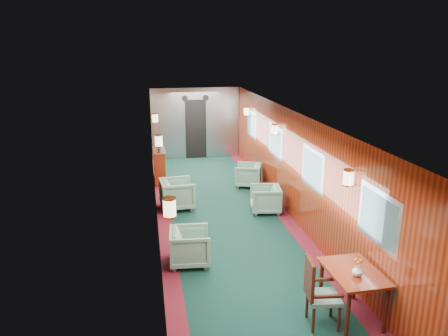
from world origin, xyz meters
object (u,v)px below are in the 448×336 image
armchair_left_far (177,194)px  armchair_left_near (190,247)px  armchair_right_far (248,175)px  armchair_right_near (265,199)px  dining_table (353,278)px  side_chair (317,290)px  credenza (159,165)px

armchair_left_far → armchair_left_near: bearing=175.4°
armchair_right_far → armchair_right_near: bearing=17.4°
dining_table → armchair_right_far: bearing=89.2°
side_chair → dining_table: bearing=14.7°
armchair_left_far → armchair_right_far: size_ratio=1.13×
dining_table → credenza: bearing=107.8°
armchair_left_near → armchair_left_far: 2.78m
credenza → armchair_right_far: (2.38, -0.87, -0.16)m
armchair_right_near → armchair_right_far: bearing=-172.5°
armchair_left_far → credenza: bearing=3.9°
armchair_left_near → dining_table: bearing=-129.6°
credenza → armchair_right_near: bearing=-50.3°
dining_table → armchair_right_near: size_ratio=1.47×
side_chair → armchair_right_far: bearing=92.0°
armchair_left_far → armchair_right_near: size_ratio=1.14×
side_chair → armchair_right_near: size_ratio=1.47×
credenza → armchair_left_near: size_ratio=1.67×
credenza → armchair_left_near: bearing=-85.9°
dining_table → credenza: 7.42m
dining_table → armchair_left_far: 5.23m
armchair_right_far → armchair_left_near: bearing=-7.5°
armchair_left_far → dining_table: bearing=-161.1°
side_chair → armchair_left_far: size_ratio=1.29×
credenza → armchair_right_far: size_ratio=1.74×
armchair_right_far → dining_table: bearing=19.2°
side_chair → armchair_left_far: side_chair is taller
armchair_left_near → side_chair: bearing=-139.5°
dining_table → armchair_right_far: 6.14m
credenza → armchair_left_near: 5.02m
credenza → armchair_left_near: credenza is taller
side_chair → armchair_left_near: side_chair is taller
credenza → dining_table: bearing=-70.7°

